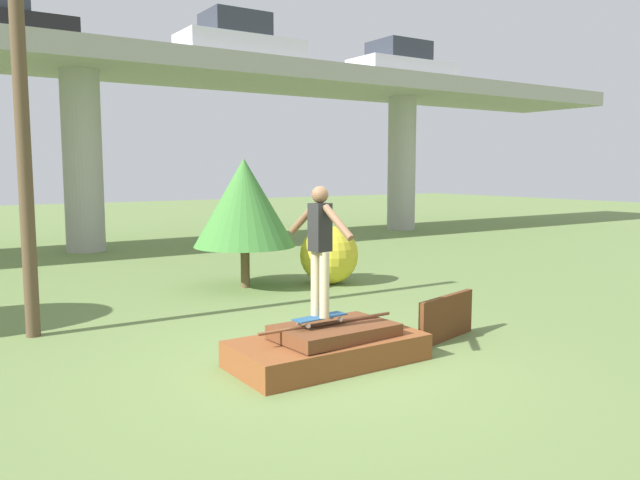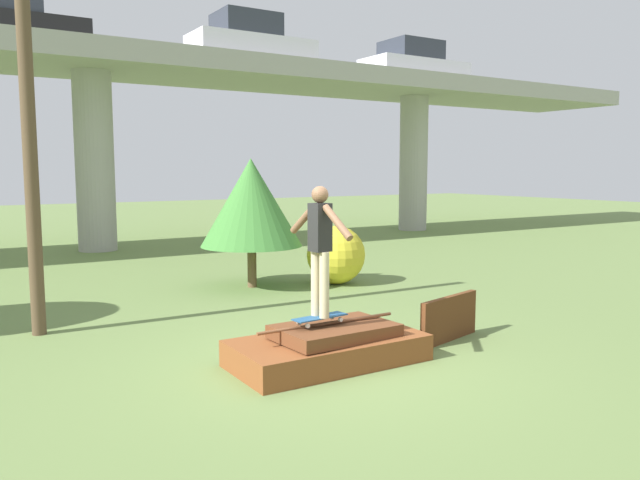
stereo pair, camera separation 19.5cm
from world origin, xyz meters
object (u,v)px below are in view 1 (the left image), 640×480
Objects in this scene: bush_yellow_flowering at (329,255)px; car_on_overpass_left at (239,43)px; utility_pole at (21,99)px; skateboard at (320,318)px; car_on_overpass_mid at (402,66)px; skater at (320,242)px; tree_behind_right at (244,203)px.

car_on_overpass_left is at bearing 76.75° from bush_yellow_flowering.
skateboard is at bearing -51.26° from utility_pole.
car_on_overpass_left is 7.29m from car_on_overpass_mid.
skater is at bearing -125.25° from bush_yellow_flowering.
tree_behind_right is at bearing 21.80° from utility_pole.
tree_behind_right reaches higher than bush_yellow_flowering.
skater reaches higher than skateboard.
tree_behind_right is 2.09m from bush_yellow_flowering.
car_on_overpass_mid is 3.45× the size of bush_yellow_flowering.
car_on_overpass_mid is 1.61× the size of tree_behind_right.
car_on_overpass_left reaches higher than skater.
skater is 14.29m from car_on_overpass_left.
tree_behind_right is (4.26, 1.70, -1.65)m from utility_pole.
tree_behind_right is at bearing -115.71° from car_on_overpass_left.
car_on_overpass_left is at bearing 67.89° from skater.
bush_yellow_flowering is at bearing -20.01° from tree_behind_right.
skater is at bearing -153.43° from skateboard.
skater is 0.38× the size of car_on_overpass_mid.
skater is 4.74m from utility_pole.
skater is (-0.00, -0.00, 0.93)m from skateboard.
tree_behind_right is (1.52, 5.11, 1.13)m from skateboard.
car_on_overpass_left is at bearing 49.23° from utility_pole.
car_on_overpass_left reaches higher than utility_pole.
skater is at bearing -112.11° from car_on_overpass_left.
utility_pole is (-15.06, -9.55, -3.06)m from car_on_overpass_mid.
bush_yellow_flowering is at bearing -103.25° from car_on_overpass_left.
utility_pole reaches higher than tree_behind_right.
car_on_overpass_mid reaches higher than skateboard.
skateboard is at bearing -106.60° from tree_behind_right.
car_on_overpass_left reaches higher than bush_yellow_flowering.
tree_behind_right reaches higher than skateboard.
car_on_overpass_mid is (7.27, 0.52, -0.01)m from car_on_overpass_left.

